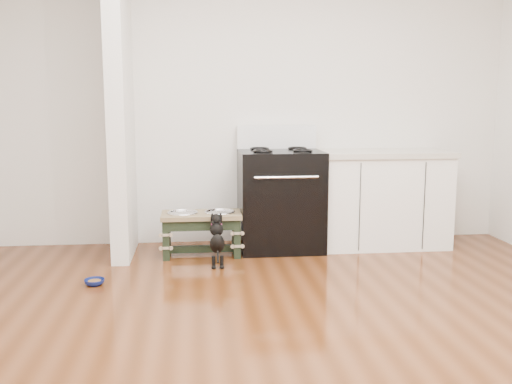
% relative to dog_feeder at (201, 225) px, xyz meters
% --- Properties ---
extents(ground, '(5.00, 5.00, 0.00)m').
position_rel_dog_feeder_xyz_m(ground, '(0.49, -1.97, -0.28)').
color(ground, '#4A230D').
rests_on(ground, ground).
extents(room_shell, '(5.00, 5.00, 5.00)m').
position_rel_dog_feeder_xyz_m(room_shell, '(0.49, -1.97, 1.34)').
color(room_shell, silver).
rests_on(room_shell, ground).
extents(partition_wall, '(0.15, 0.80, 2.70)m').
position_rel_dog_feeder_xyz_m(partition_wall, '(-0.69, 0.13, 1.07)').
color(partition_wall, silver).
rests_on(partition_wall, ground).
extents(oven_range, '(0.76, 0.69, 1.14)m').
position_rel_dog_feeder_xyz_m(oven_range, '(0.74, 0.18, 0.20)').
color(oven_range, black).
rests_on(oven_range, ground).
extents(cabinet_run, '(1.24, 0.64, 0.91)m').
position_rel_dog_feeder_xyz_m(cabinet_run, '(1.72, 0.20, 0.18)').
color(cabinet_run, white).
rests_on(cabinet_run, ground).
extents(dog_feeder, '(0.71, 0.38, 0.40)m').
position_rel_dog_feeder_xyz_m(dog_feeder, '(0.00, 0.00, 0.00)').
color(dog_feeder, black).
rests_on(dog_feeder, ground).
extents(puppy, '(0.12, 0.36, 0.43)m').
position_rel_dog_feeder_xyz_m(puppy, '(0.13, -0.33, -0.04)').
color(puppy, black).
rests_on(puppy, ground).
extents(floor_bowl, '(0.20, 0.20, 0.05)m').
position_rel_dog_feeder_xyz_m(floor_bowl, '(-0.81, -0.77, -0.25)').
color(floor_bowl, navy).
rests_on(floor_bowl, ground).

